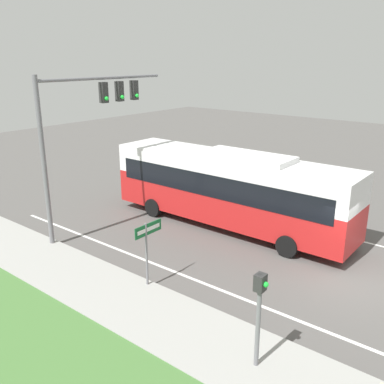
{
  "coord_description": "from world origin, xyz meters",
  "views": [
    {
      "loc": [
        -14.43,
        -4.08,
        7.69
      ],
      "look_at": [
        -0.05,
        7.38,
        1.87
      ],
      "focal_mm": 40.0,
      "sensor_mm": 36.0,
      "label": 1
    }
  ],
  "objects": [
    {
      "name": "pedestrian_signal",
      "position": [
        -6.24,
        0.33,
        1.87
      ],
      "size": [
        0.28,
        0.34,
        2.72
      ],
      "color": "slate",
      "rests_on": "ground_plane"
    },
    {
      "name": "street_sign",
      "position": [
        -4.97,
        5.38,
        1.69
      ],
      "size": [
        1.24,
        0.08,
        2.4
      ],
      "color": "slate",
      "rests_on": "ground_plane"
    },
    {
      "name": "lane_divider_far",
      "position": [
        3.6,
        0.0,
        0.0
      ],
      "size": [
        0.14,
        30.0,
        0.01
      ],
      "color": "silver",
      "rests_on": "ground_plane"
    },
    {
      "name": "signal_gantry",
      "position": [
        -2.75,
        11.02,
        5.19
      ],
      "size": [
        6.88,
        0.41,
        7.05
      ],
      "color": "slate",
      "rests_on": "ground_plane"
    },
    {
      "name": "lane_divider_near",
      "position": [
        -3.6,
        0.0,
        0.0
      ],
      "size": [
        0.14,
        30.0,
        0.01
      ],
      "color": "silver",
      "rests_on": "ground_plane"
    },
    {
      "name": "ground_plane",
      "position": [
        0.0,
        0.0,
        0.0
      ],
      "size": [
        80.0,
        80.0,
        0.0
      ],
      "primitive_type": "plane",
      "color": "#565451"
    },
    {
      "name": "bus",
      "position": [
        1.42,
        6.36,
        2.01
      ],
      "size": [
        2.74,
        11.9,
        3.63
      ],
      "color": "red",
      "rests_on": "ground_plane"
    },
    {
      "name": "sidewalk",
      "position": [
        -6.2,
        0.0,
        0.06
      ],
      "size": [
        2.8,
        80.0,
        0.12
      ],
      "color": "#9E9E99",
      "rests_on": "ground_plane"
    }
  ]
}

